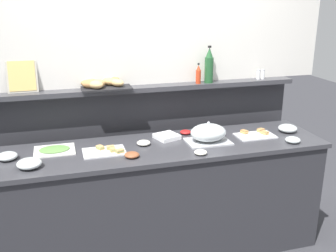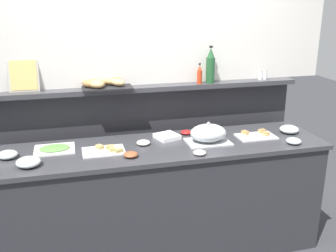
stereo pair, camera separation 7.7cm
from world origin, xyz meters
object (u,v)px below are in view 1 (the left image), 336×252
(cold_cuts_platter, at_px, (55,150))
(condiment_bowl_cream, at_px, (201,152))
(glass_bowl_medium, at_px, (288,129))
(pepper_shaker, at_px, (263,74))
(wine_bottle_green, at_px, (209,66))
(framed_picture, at_px, (22,76))
(napkin_stack, at_px, (167,137))
(salt_shaker, at_px, (258,75))
(sandwich_platter_front, at_px, (106,151))
(condiment_bowl_dark, at_px, (144,143))
(hot_sauce_bottle, at_px, (198,75))
(glass_bowl_large, at_px, (7,157))
(glass_bowl_extra, at_px, (29,164))
(serving_cloche, at_px, (208,133))
(sandwich_platter_rear, at_px, (255,135))
(glass_bowl_small, at_px, (293,140))
(bread_basket, at_px, (101,84))
(condiment_bowl_teal, at_px, (132,155))
(condiment_bowl_red, at_px, (186,132))

(cold_cuts_platter, relative_size, condiment_bowl_cream, 3.14)
(glass_bowl_medium, relative_size, pepper_shaker, 1.82)
(wine_bottle_green, bearing_deg, framed_picture, 178.04)
(napkin_stack, relative_size, salt_shaker, 1.95)
(condiment_bowl_cream, bearing_deg, napkin_stack, 110.03)
(sandwich_platter_front, relative_size, napkin_stack, 1.82)
(condiment_bowl_dark, height_order, hot_sauce_bottle, hot_sauce_bottle)
(condiment_bowl_cream, relative_size, pepper_shaker, 1.08)
(cold_cuts_platter, xyz_separation_m, salt_shaker, (1.81, 0.31, 0.41))
(glass_bowl_large, relative_size, glass_bowl_extra, 0.85)
(serving_cloche, height_order, framed_picture, framed_picture)
(sandwich_platter_rear, bearing_deg, glass_bowl_extra, -174.49)
(glass_bowl_medium, bearing_deg, cold_cuts_platter, 177.47)
(glass_bowl_small, distance_m, condiment_bowl_dark, 1.17)
(glass_bowl_medium, relative_size, bread_basket, 0.39)
(condiment_bowl_dark, relative_size, napkin_stack, 0.61)
(bread_basket, bearing_deg, condiment_bowl_dark, -56.27)
(salt_shaker, distance_m, bread_basket, 1.41)
(glass_bowl_extra, height_order, wine_bottle_green, wine_bottle_green)
(framed_picture, bearing_deg, glass_bowl_small, -18.82)
(serving_cloche, bearing_deg, hot_sauce_bottle, 81.47)
(condiment_bowl_cream, bearing_deg, hot_sauce_bottle, 72.16)
(napkin_stack, height_order, bread_basket, bread_basket)
(condiment_bowl_cream, distance_m, condiment_bowl_teal, 0.50)
(serving_cloche, xyz_separation_m, condiment_bowl_dark, (-0.50, 0.08, -0.05))
(sandwich_platter_rear, xyz_separation_m, framed_picture, (-1.79, 0.45, 0.50))
(glass_bowl_small, height_order, bread_basket, bread_basket)
(condiment_bowl_dark, height_order, wine_bottle_green, wine_bottle_green)
(condiment_bowl_red, relative_size, wine_bottle_green, 0.30)
(cold_cuts_platter, bearing_deg, glass_bowl_extra, -121.20)
(sandwich_platter_rear, height_order, cold_cuts_platter, sandwich_platter_rear)
(glass_bowl_large, xyz_separation_m, condiment_bowl_cream, (1.34, -0.28, -0.01))
(glass_bowl_large, bearing_deg, condiment_bowl_red, 7.57)
(sandwich_platter_front, xyz_separation_m, glass_bowl_extra, (-0.53, -0.14, 0.02))
(glass_bowl_extra, xyz_separation_m, condiment_bowl_cream, (1.18, -0.09, -0.01))
(glass_bowl_small, height_order, framed_picture, framed_picture)
(sandwich_platter_rear, xyz_separation_m, glass_bowl_large, (-1.91, 0.02, 0.02))
(serving_cloche, distance_m, glass_bowl_small, 0.67)
(serving_cloche, relative_size, condiment_bowl_red, 3.63)
(glass_bowl_small, bearing_deg, sandwich_platter_rear, 131.88)
(condiment_bowl_teal, bearing_deg, condiment_bowl_cream, -9.61)
(condiment_bowl_red, bearing_deg, condiment_bowl_cream, -94.66)
(serving_cloche, xyz_separation_m, condiment_bowl_cream, (-0.14, -0.22, -0.06))
(condiment_bowl_dark, bearing_deg, serving_cloche, -8.85)
(framed_picture, bearing_deg, cold_cuts_platter, -61.01)
(glass_bowl_small, relative_size, wine_bottle_green, 0.37)
(cold_cuts_platter, distance_m, wine_bottle_green, 1.45)
(condiment_bowl_dark, distance_m, napkin_stack, 0.23)
(glass_bowl_large, xyz_separation_m, pepper_shaker, (2.17, 0.40, 0.40))
(glass_bowl_small, distance_m, condiment_bowl_red, 0.86)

